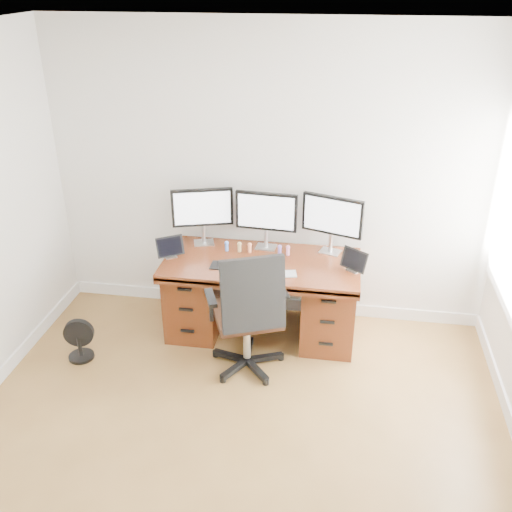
# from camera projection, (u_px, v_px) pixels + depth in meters

# --- Properties ---
(ground) EXTENTS (4.50, 4.50, 0.00)m
(ground) POSITION_uv_depth(u_px,v_px,m) (219.00, 490.00, 3.70)
(ground) COLOR olive
(ground) RESTS_ON ground
(back_wall) EXTENTS (4.00, 0.10, 2.70)m
(back_wall) POSITION_uv_depth(u_px,v_px,m) (269.00, 178.00, 5.06)
(back_wall) COLOR silver
(back_wall) RESTS_ON ground
(desk) EXTENTS (1.70, 0.80, 0.75)m
(desk) POSITION_uv_depth(u_px,v_px,m) (262.00, 294.00, 5.13)
(desk) COLOR #502210
(desk) RESTS_ON ground
(office_chair) EXTENTS (0.78, 0.78, 1.13)m
(office_chair) POSITION_uv_depth(u_px,v_px,m) (248.00, 332.00, 4.64)
(office_chair) COLOR black
(office_chair) RESTS_ON ground
(floor_fan) EXTENTS (0.26, 0.22, 0.37)m
(floor_fan) POSITION_uv_depth(u_px,v_px,m) (79.00, 340.00, 4.87)
(floor_fan) COLOR black
(floor_fan) RESTS_ON ground
(monitor_left) EXTENTS (0.54, 0.19, 0.53)m
(monitor_left) POSITION_uv_depth(u_px,v_px,m) (202.00, 209.00, 5.11)
(monitor_left) COLOR silver
(monitor_left) RESTS_ON desk
(monitor_center) EXTENTS (0.55, 0.15, 0.53)m
(monitor_center) POSITION_uv_depth(u_px,v_px,m) (266.00, 213.00, 5.02)
(monitor_center) COLOR silver
(monitor_center) RESTS_ON desk
(monitor_right) EXTENTS (0.53, 0.21, 0.53)m
(monitor_right) POSITION_uv_depth(u_px,v_px,m) (332.00, 218.00, 4.94)
(monitor_right) COLOR silver
(monitor_right) RESTS_ON desk
(tablet_left) EXTENTS (0.24, 0.19, 0.19)m
(tablet_left) POSITION_uv_depth(u_px,v_px,m) (170.00, 248.00, 4.97)
(tablet_left) COLOR silver
(tablet_left) RESTS_ON desk
(tablet_right) EXTENTS (0.23, 0.19, 0.19)m
(tablet_right) POSITION_uv_depth(u_px,v_px,m) (354.00, 262.00, 4.75)
(tablet_right) COLOR silver
(tablet_right) RESTS_ON desk
(keyboard) EXTENTS (0.28, 0.18, 0.01)m
(keyboard) POSITION_uv_depth(u_px,v_px,m) (259.00, 269.00, 4.80)
(keyboard) COLOR white
(keyboard) RESTS_ON desk
(trackpad) EXTENTS (0.14, 0.14, 0.01)m
(trackpad) POSITION_uv_depth(u_px,v_px,m) (289.00, 274.00, 4.73)
(trackpad) COLOR #BBBDC2
(trackpad) RESTS_ON desk
(drawing_tablet) EXTENTS (0.24, 0.16, 0.01)m
(drawing_tablet) POSITION_uv_depth(u_px,v_px,m) (225.00, 266.00, 4.85)
(drawing_tablet) COLOR black
(drawing_tablet) RESTS_ON desk
(phone) EXTENTS (0.13, 0.08, 0.01)m
(phone) POSITION_uv_depth(u_px,v_px,m) (254.00, 263.00, 4.90)
(phone) COLOR black
(phone) RESTS_ON desk
(figurine_blue) EXTENTS (0.04, 0.04, 0.10)m
(figurine_blue) POSITION_uv_depth(u_px,v_px,m) (227.00, 245.00, 5.10)
(figurine_blue) COLOR #5784EE
(figurine_blue) RESTS_ON desk
(figurine_yellow) EXTENTS (0.04, 0.04, 0.10)m
(figurine_yellow) POSITION_uv_depth(u_px,v_px,m) (239.00, 246.00, 5.08)
(figurine_yellow) COLOR #D9B871
(figurine_yellow) RESTS_ON desk
(figurine_orange) EXTENTS (0.04, 0.04, 0.10)m
(figurine_orange) POSITION_uv_depth(u_px,v_px,m) (250.00, 247.00, 5.07)
(figurine_orange) COLOR #F48858
(figurine_orange) RESTS_ON desk
(figurine_purple) EXTENTS (0.04, 0.04, 0.10)m
(figurine_purple) POSITION_uv_depth(u_px,v_px,m) (280.00, 249.00, 5.03)
(figurine_purple) COLOR #8868D0
(figurine_purple) RESTS_ON desk
(figurine_pink) EXTENTS (0.04, 0.04, 0.10)m
(figurine_pink) POSITION_uv_depth(u_px,v_px,m) (288.00, 250.00, 5.02)
(figurine_pink) COLOR pink
(figurine_pink) RESTS_ON desk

